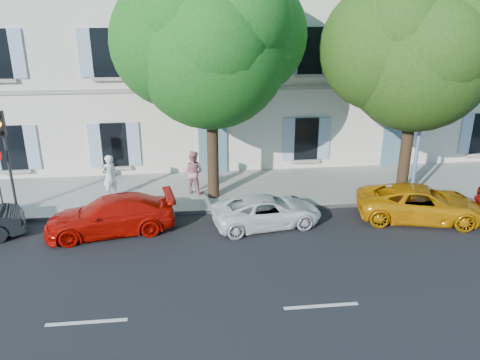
{
  "coord_description": "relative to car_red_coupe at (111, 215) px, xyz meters",
  "views": [
    {
      "loc": [
        -3.3,
        -14.07,
        7.36
      ],
      "look_at": [
        -1.46,
        2.0,
        1.4
      ],
      "focal_mm": 35.0,
      "sensor_mm": 36.0,
      "label": 1
    }
  ],
  "objects": [
    {
      "name": "ground",
      "position": [
        6.07,
        -1.06,
        -0.64
      ],
      "size": [
        90.0,
        90.0,
        0.0
      ],
      "primitive_type": "plane",
      "color": "black"
    },
    {
      "name": "sidewalk",
      "position": [
        6.07,
        3.39,
        -0.56
      ],
      "size": [
        36.0,
        4.5,
        0.15
      ],
      "primitive_type": "cube",
      "color": "#A09E96",
      "rests_on": "ground"
    },
    {
      "name": "kerb",
      "position": [
        6.07,
        1.22,
        -0.56
      ],
      "size": [
        36.0,
        0.16,
        0.16
      ],
      "primitive_type": "cube",
      "color": "#9E998E",
      "rests_on": "ground"
    },
    {
      "name": "building",
      "position": [
        6.07,
        9.14,
        5.36
      ],
      "size": [
        28.0,
        7.0,
        12.0
      ],
      "primitive_type": "cube",
      "color": "silver",
      "rests_on": "ground"
    },
    {
      "name": "car_red_coupe",
      "position": [
        0.0,
        0.0,
        0.0
      ],
      "size": [
        4.63,
        2.48,
        1.28
      ],
      "primitive_type": "imported",
      "rotation": [
        0.0,
        0.0,
        4.87
      ],
      "color": "#BC0D05",
      "rests_on": "ground"
    },
    {
      "name": "car_white_coupe",
      "position": [
        5.47,
        -0.05,
        -0.09
      ],
      "size": [
        4.15,
        2.39,
        1.09
      ],
      "primitive_type": "imported",
      "rotation": [
        0.0,
        0.0,
        1.73
      ],
      "color": "white",
      "rests_on": "ground"
    },
    {
      "name": "car_yellow_supercar",
      "position": [
        11.15,
        -0.21,
        -0.01
      ],
      "size": [
        4.91,
        3.08,
        1.26
      ],
      "primitive_type": "imported",
      "rotation": [
        0.0,
        0.0,
        1.34
      ],
      "color": "orange",
      "rests_on": "ground"
    },
    {
      "name": "tree_left",
      "position": [
        3.71,
        2.53,
        5.24
      ],
      "size": [
        5.74,
        5.74,
        8.9
      ],
      "color": "#3A2819",
      "rests_on": "sidewalk"
    },
    {
      "name": "tree_right",
      "position": [
        11.37,
        1.86,
        5.0
      ],
      "size": [
        5.56,
        5.56,
        8.56
      ],
      "color": "#3A2819",
      "rests_on": "sidewalk"
    },
    {
      "name": "traffic_light",
      "position": [
        -3.76,
        1.79,
        2.29
      ],
      "size": [
        0.31,
        0.44,
        3.85
      ],
      "color": "#383A3D",
      "rests_on": "sidewalk"
    },
    {
      "name": "street_lamp",
      "position": [
        11.71,
        1.46,
        3.7
      ],
      "size": [
        0.28,
        1.58,
        7.39
      ],
      "color": "#7293BF",
      "rests_on": "sidewalk"
    },
    {
      "name": "pedestrian_a",
      "position": [
        -0.41,
        2.89,
        0.4
      ],
      "size": [
        0.78,
        0.74,
        1.79
      ],
      "primitive_type": "imported",
      "rotation": [
        0.0,
        0.0,
        3.81
      ],
      "color": "white",
      "rests_on": "sidewalk"
    },
    {
      "name": "pedestrian_b",
      "position": [
        2.92,
        3.03,
        0.41
      ],
      "size": [
        1.08,
        0.99,
        1.8
      ],
      "primitive_type": "imported",
      "rotation": [
        0.0,
        0.0,
        2.71
      ],
      "color": "#CE848D",
      "rests_on": "sidewalk"
    }
  ]
}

